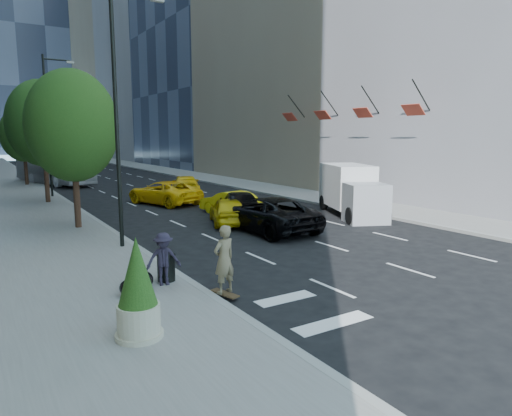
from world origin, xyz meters
TOP-DOWN VIEW (x-y plane):
  - ground at (0.00, 0.00)m, footprint 160.00×160.00m
  - sidewalk_left at (-9.00, 30.00)m, footprint 6.00×120.00m
  - sidewalk_right at (10.00, 30.00)m, footprint 4.00×120.00m
  - tower_right_far at (22.00, 98.00)m, footprint 20.00×24.00m
  - lamp_near at (-6.32, 4.00)m, footprint 2.13×0.22m
  - lamp_far at (-6.32, 22.00)m, footprint 2.13×0.22m
  - tree_near at (-7.20, 9.00)m, footprint 4.20×4.20m
  - tree_mid at (-7.20, 19.00)m, footprint 4.50×4.50m
  - tree_far at (-7.20, 32.00)m, footprint 3.90×3.90m
  - traffic_signal at (-6.40, 40.00)m, footprint 2.48×0.53m
  - facade_flags at (10.64, 10.00)m, footprint 1.85×13.30m
  - skateboarder at (-5.60, -3.00)m, footprint 0.80×0.62m
  - black_sedan_lincoln at (0.50, 4.02)m, footprint 2.81×5.95m
  - black_sedan_mercedes at (1.20, 8.00)m, footprint 3.63×5.36m
  - taxi_a at (-0.32, 6.50)m, footprint 3.04×4.44m
  - taxi_b at (1.20, 9.00)m, footprint 2.28×4.35m
  - taxi_c at (-0.60, 14.93)m, footprint 4.17×6.09m
  - taxi_d at (2.65, 18.85)m, footprint 3.74×5.44m
  - city_bus at (-4.80, 32.39)m, footprint 5.60×11.35m
  - box_truck at (6.89, 5.04)m, footprint 4.37×6.33m
  - pedestrian_c at (-6.80, -1.46)m, footprint 1.11×0.76m
  - trash_can at (-6.60, -1.12)m, footprint 0.54×0.54m
  - planter_shrub at (-8.55, -4.57)m, footprint 0.94×0.94m
  - garbage_bags at (-7.66, -1.63)m, footprint 1.08×1.04m

SIDE VIEW (x-z plane):
  - ground at x=0.00m, z-range 0.00..0.00m
  - sidewalk_left at x=-9.00m, z-range 0.00..0.15m
  - sidewalk_right at x=10.00m, z-range 0.00..0.15m
  - garbage_bags at x=-7.66m, z-range 0.14..0.67m
  - trash_can at x=-6.60m, z-range 0.15..0.96m
  - taxi_b at x=1.20m, z-range 0.00..1.36m
  - taxi_a at x=-0.32m, z-range 0.00..1.40m
  - black_sedan_mercedes at x=1.20m, z-range 0.00..1.44m
  - taxi_d at x=2.65m, z-range 0.00..1.46m
  - taxi_c at x=-0.60m, z-range 0.00..1.55m
  - black_sedan_lincoln at x=0.50m, z-range 0.00..1.64m
  - pedestrian_c at x=-6.80m, z-range 0.15..1.72m
  - skateboarder at x=-5.60m, z-range 0.00..1.95m
  - planter_shrub at x=-8.55m, z-range 0.10..2.35m
  - box_truck at x=6.89m, z-range 0.02..2.89m
  - city_bus at x=-4.80m, z-range 0.00..3.08m
  - traffic_signal at x=-6.40m, z-range 1.63..6.83m
  - tree_far at x=-7.20m, z-range 1.16..8.09m
  - tree_near at x=-7.20m, z-range 1.24..8.70m
  - tree_mid at x=-7.20m, z-range 1.32..9.31m
  - lamp_near at x=-6.32m, z-range 0.81..10.81m
  - lamp_far at x=-6.32m, z-range 0.81..10.81m
  - facade_flags at x=10.64m, z-range 5.16..7.21m
  - tower_right_far at x=22.00m, z-range 0.00..50.00m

